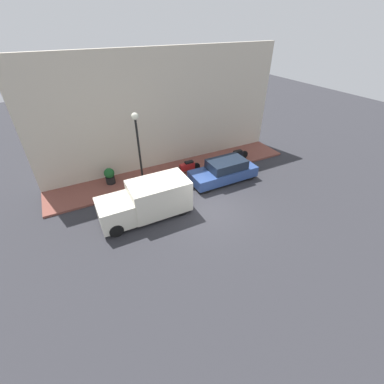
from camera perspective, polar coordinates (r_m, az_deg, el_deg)
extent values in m
plane|color=#2D2D33|center=(14.12, 4.05, -3.80)|extent=(60.00, 60.00, 0.00)
cube|color=brown|center=(17.45, -3.62, 4.63)|extent=(2.55, 16.34, 0.13)
cube|color=beige|center=(17.22, -6.11, 17.28)|extent=(0.30, 16.34, 7.39)
cube|color=#2D4784|center=(16.40, 6.92, 4.11)|extent=(1.69, 4.26, 0.65)
cube|color=#192333|center=(16.21, 7.70, 6.14)|extent=(1.49, 2.34, 0.57)
cylinder|color=black|center=(15.21, 3.16, 0.90)|extent=(0.20, 0.66, 0.66)
cylinder|color=black|center=(16.27, 0.60, 3.41)|extent=(0.20, 0.66, 0.66)
cylinder|color=black|center=(16.89, 12.92, 3.72)|extent=(0.20, 0.66, 0.66)
cylinder|color=black|center=(17.86, 10.06, 5.87)|extent=(0.20, 0.66, 0.66)
cube|color=silver|center=(13.43, -7.30, -0.78)|extent=(1.85, 3.02, 1.70)
cube|color=silver|center=(13.17, -16.67, -4.33)|extent=(1.76, 1.62, 1.19)
cube|color=#192333|center=(12.96, -17.94, -3.47)|extent=(1.57, 0.89, 0.48)
cylinder|color=black|center=(12.82, -16.48, -8.14)|extent=(0.22, 0.68, 0.68)
cylinder|color=black|center=(14.05, -17.99, -4.15)|extent=(0.22, 0.68, 0.68)
cylinder|color=black|center=(13.52, -2.23, -3.89)|extent=(0.22, 0.68, 0.68)
cylinder|color=black|center=(14.70, -4.90, -0.46)|extent=(0.22, 0.68, 0.68)
cube|color=#B21E1E|center=(16.94, -1.08, 5.71)|extent=(0.30, 1.01, 0.45)
cube|color=black|center=(16.86, -0.67, 6.66)|extent=(0.27, 0.55, 0.12)
cylinder|color=black|center=(16.78, -3.15, 4.64)|extent=(0.10, 0.53, 0.53)
cylinder|color=black|center=(17.30, 0.94, 5.67)|extent=(0.10, 0.53, 0.53)
cube|color=black|center=(18.64, 9.70, 8.08)|extent=(0.30, 1.12, 0.40)
cube|color=black|center=(18.62, 10.16, 8.88)|extent=(0.27, 0.61, 0.12)
cylinder|color=black|center=(18.31, 7.76, 7.23)|extent=(0.10, 0.62, 0.62)
cylinder|color=black|center=(19.13, 11.47, 8.08)|extent=(0.10, 0.62, 0.62)
cylinder|color=black|center=(14.99, -11.53, 8.08)|extent=(0.12, 0.12, 4.21)
sphere|color=silver|center=(14.17, -12.59, 16.12)|extent=(0.38, 0.38, 0.38)
cylinder|color=black|center=(16.70, -17.66, 2.61)|extent=(0.56, 0.56, 0.45)
sphere|color=#195123|center=(16.47, -17.94, 4.01)|extent=(0.63, 0.63, 0.63)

